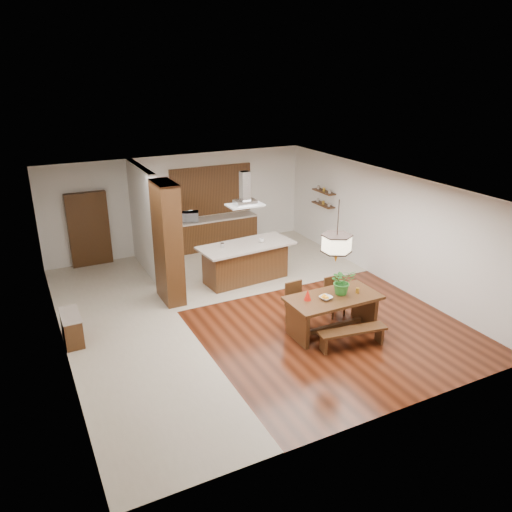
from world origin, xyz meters
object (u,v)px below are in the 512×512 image
range_hood (245,189)px  island_cup (262,241)px  dining_table (333,306)px  microwave (190,216)px  fruit_bowl (326,298)px  pendant_lantern (337,232)px  foliage_plant (343,281)px  dining_bench (352,338)px  kitchen_island (246,262)px  hallway_console (72,328)px  dining_chair_right (335,297)px  dining_chair_left (298,305)px

range_hood → island_cup: bearing=-12.5°
dining_table → microwave: (-0.99, 6.04, 0.49)m
island_cup → fruit_bowl: bearing=-93.0°
pendant_lantern → fruit_bowl: bearing=-171.8°
foliage_plant → range_hood: size_ratio=0.63×
dining_bench → fruit_bowl: (-0.21, 0.68, 0.65)m
dining_bench → fruit_bowl: size_ratio=5.66×
range_hood → foliage_plant: bearing=-77.7°
pendant_lantern → kitchen_island: pendant_lantern is taller
range_hood → hallway_console: bearing=-164.6°
dining_table → range_hood: size_ratio=2.18×
kitchen_island → microwave: microwave is taller
dining_bench → foliage_plant: bearing=72.2°
kitchen_island → dining_bench: bearing=-88.2°
dining_table → dining_bench: size_ratio=1.38×
range_hood → dining_chair_right: bearing=-70.4°
foliage_plant → microwave: bearing=101.6°
hallway_console → dining_chair_right: dining_chair_right is taller
dining_bench → range_hood: size_ratio=1.59×
foliage_plant → island_cup: bearing=95.2°
foliage_plant → hallway_console: bearing=159.2°
kitchen_island → range_hood: size_ratio=2.83×
microwave → hallway_console: bearing=-115.9°
dining_table → range_hood: range_hood is taller
kitchen_island → dining_chair_right: bearing=-75.2°
dining_chair_left → pendant_lantern: bearing=-52.8°
hallway_console → kitchen_island: bearing=15.3°
dining_bench → pendant_lantern: bearing=90.0°
pendant_lantern → island_cup: pendant_lantern is taller
hallway_console → foliage_plant: 5.66m
dining_chair_right → foliage_plant: foliage_plant is taller
foliage_plant → kitchen_island: size_ratio=0.22×
pendant_lantern → microwave: size_ratio=2.53×
kitchen_island → foliage_plant: bearing=-82.5°
hallway_console → island_cup: size_ratio=6.51×
dining_table → kitchen_island: 3.31m
foliage_plant → fruit_bowl: bearing=-170.9°
pendant_lantern → range_hood: bearing=98.1°
pendant_lantern → microwave: pendant_lantern is taller
fruit_bowl → range_hood: size_ratio=0.28×
dining_bench → range_hood: range_hood is taller
hallway_console → dining_chair_left: size_ratio=0.93×
range_hood → microwave: (-0.53, 2.76, -1.37)m
island_cup → foliage_plant: bearing=-84.8°
foliage_plant → fruit_bowl: size_ratio=2.26×
dining_chair_right → fruit_bowl: bearing=-138.1°
dining_chair_right → island_cup: (-0.54, 2.59, 0.63)m
hallway_console → microwave: size_ratio=1.70×
hallway_console → dining_bench: size_ratio=0.62×
fruit_bowl → island_cup: bearing=87.0°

